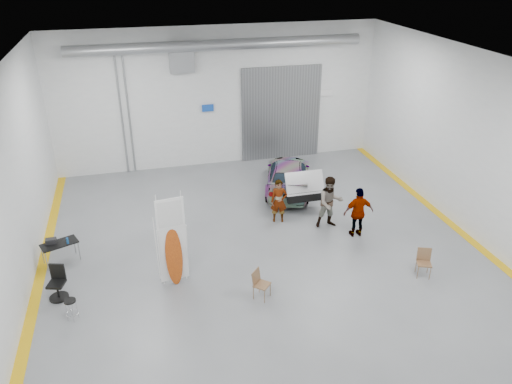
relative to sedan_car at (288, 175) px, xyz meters
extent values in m
plane|color=slate|center=(-2.10, -4.59, -0.61)|extent=(16.00, 16.00, 0.00)
cube|color=silver|center=(-9.10, -4.59, 2.39)|extent=(0.02, 16.00, 6.00)
cube|color=silver|center=(4.90, -4.59, 2.39)|extent=(0.02, 16.00, 6.00)
cube|color=silver|center=(-2.10, 3.41, 2.39)|extent=(14.00, 0.02, 6.00)
cube|color=silver|center=(-2.10, -12.59, 2.39)|extent=(14.00, 0.02, 6.00)
cube|color=silver|center=(-2.10, -4.59, 5.39)|extent=(14.00, 16.00, 0.02)
cube|color=gray|center=(0.70, 3.33, 1.49)|extent=(3.60, 0.12, 4.20)
cube|color=gray|center=(-3.60, 3.33, 4.19)|extent=(1.00, 0.50, 1.20)
cylinder|color=gray|center=(-2.10, 2.81, 4.69)|extent=(11.90, 0.44, 0.44)
cube|color=#1546AD|center=(-2.60, 3.33, 1.99)|extent=(0.50, 0.04, 0.30)
cube|color=white|center=(2.70, 3.33, 2.29)|extent=(0.70, 0.04, 0.25)
cylinder|color=gray|center=(-5.90, 3.33, 1.89)|extent=(0.08, 0.08, 5.00)
cylinder|color=gray|center=(-6.20, 3.33, 1.89)|extent=(0.08, 0.08, 5.00)
cube|color=#D6A20B|center=(-8.95, -4.59, -0.60)|extent=(0.30, 16.00, 0.01)
cube|color=#D6A20B|center=(4.75, -4.59, -0.60)|extent=(0.30, 16.00, 0.01)
imported|color=white|center=(0.00, 0.00, 0.00)|extent=(2.97, 4.53, 1.22)
imported|color=#987953|center=(-1.11, -2.41, 0.19)|extent=(0.65, 0.51, 1.59)
imported|color=slate|center=(0.49, -3.19, 0.33)|extent=(0.95, 0.74, 1.87)
imported|color=brown|center=(1.17, -4.01, 0.28)|extent=(1.04, 0.46, 1.77)
cube|color=white|center=(-5.09, -5.11, 0.36)|extent=(0.82, 0.14, 1.75)
ellipsoid|color=#CE5E11|center=(-5.09, -5.19, 0.31)|extent=(0.51, 0.29, 1.84)
cube|color=white|center=(-5.09, -5.13, 1.67)|extent=(0.79, 0.13, 0.92)
cylinder|color=white|center=(-5.43, -5.11, 0.85)|extent=(0.02, 0.02, 2.91)
cylinder|color=white|center=(-4.75, -5.11, 0.85)|extent=(0.02, 0.02, 2.91)
cube|color=brown|center=(-2.80, -6.45, -0.17)|extent=(0.56, 0.56, 0.04)
cube|color=brown|center=(-2.80, -6.27, 0.05)|extent=(0.34, 0.36, 0.39)
cube|color=brown|center=(2.10, -6.64, -0.17)|extent=(0.52, 0.51, 0.04)
cube|color=brown|center=(2.10, -6.46, 0.05)|extent=(0.41, 0.23, 0.39)
cylinder|color=black|center=(-7.85, -6.10, 0.00)|extent=(0.30, 0.30, 0.04)
torus|color=silver|center=(-7.85, -6.10, -0.41)|extent=(0.32, 0.32, 0.02)
cylinder|color=gray|center=(-8.86, -3.43, -0.29)|extent=(0.03, 0.03, 0.64)
cylinder|color=gray|center=(-7.88, -3.43, -0.29)|extent=(0.03, 0.03, 0.64)
cylinder|color=gray|center=(-8.86, -2.99, -0.29)|extent=(0.03, 0.03, 0.64)
cylinder|color=gray|center=(-7.88, -2.99, -0.29)|extent=(0.03, 0.03, 0.64)
cube|color=black|center=(-8.37, -3.21, 0.05)|extent=(1.19, 0.89, 0.04)
cylinder|color=#174B8C|center=(-8.10, -3.30, 0.17)|extent=(0.07, 0.07, 0.20)
cube|color=black|center=(-8.59, -3.16, 0.15)|extent=(0.31, 0.20, 0.16)
cylinder|color=black|center=(-8.30, -5.09, -0.57)|extent=(0.53, 0.53, 0.04)
cylinder|color=black|center=(-8.30, -5.09, -0.34)|extent=(0.06, 0.06, 0.45)
cube|color=black|center=(-8.30, -5.09, -0.12)|extent=(0.54, 0.54, 0.07)
cube|color=black|center=(-8.30, -4.88, 0.16)|extent=(0.41, 0.17, 0.47)
cube|color=silver|center=(0.00, -1.85, 0.63)|extent=(1.42, 0.86, 0.04)
camera|label=1|loc=(-5.74, -17.26, 8.23)|focal=35.00mm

